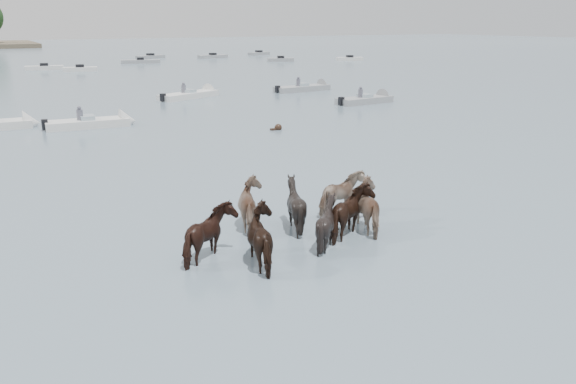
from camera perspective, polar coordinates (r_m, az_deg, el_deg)
ground at (r=15.75m, az=-1.47°, el=-6.00°), size 400.00×400.00×0.00m
pony_herd at (r=16.60m, az=1.63°, el=-2.46°), size 7.25×4.56×1.71m
swimming_pony at (r=33.37m, az=-1.06°, el=6.45°), size 0.72×0.44×0.44m
motorboat_a at (r=37.72m, az=-26.60°, el=6.08°), size 5.08×1.86×1.92m
motorboat_b at (r=36.22m, az=-18.30°, el=6.63°), size 5.41×1.95×1.92m
motorboat_c at (r=48.59m, az=-9.28°, el=9.66°), size 6.10×3.91×1.92m
motorboat_d at (r=45.25m, az=8.41°, el=9.18°), size 5.34×2.05×1.92m
motorboat_e at (r=52.78m, az=2.13°, el=10.41°), size 6.03×2.13×1.92m
distant_flotilla at (r=89.10m, az=-25.52°, el=11.47°), size 104.43×26.84×0.93m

